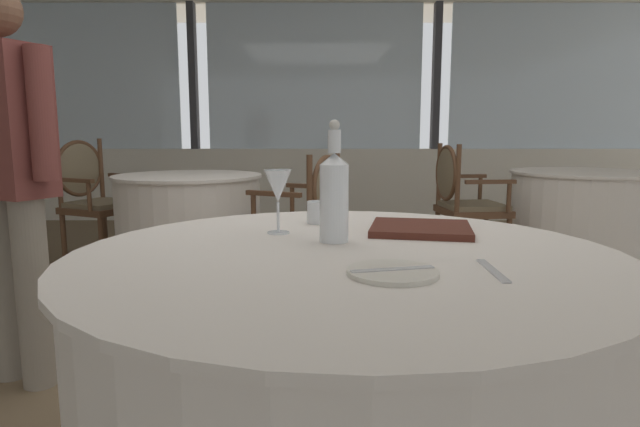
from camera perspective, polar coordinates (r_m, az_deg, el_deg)
ground_plane at (r=2.54m, az=-1.60°, el=-15.07°), size 13.55×13.55×0.00m
window_wall_far at (r=6.24m, az=-0.76°, el=9.40°), size 9.08×0.14×2.76m
foreground_table at (r=1.42m, az=2.58°, el=-18.81°), size 1.35×1.35×0.74m
side_plate at (r=1.08m, az=7.74°, el=-6.34°), size 0.19×0.19×0.01m
butter_knife at (r=1.08m, az=7.75°, el=-6.07°), size 0.18×0.06×0.00m
dinner_fork at (r=1.15m, az=18.12°, el=-5.90°), size 0.02×0.18×0.00m
water_bottle at (r=1.38m, az=1.38°, el=2.13°), size 0.08×0.08×0.32m
wine_glass at (r=1.50m, az=-4.80°, el=2.83°), size 0.08×0.08×0.18m
water_tumbler at (r=1.68m, az=-0.36°, el=0.14°), size 0.07×0.07×0.07m
menu_book at (r=1.56m, az=10.74°, el=-1.62°), size 0.33×0.31×0.02m
background_table_0 at (r=3.85m, az=-14.18°, el=-1.38°), size 1.03×1.03×0.74m
dining_chair_0_0 at (r=3.31m, az=-1.56°, el=0.14°), size 0.61×0.64×0.91m
dining_chair_0_1 at (r=4.48m, az=-23.76°, el=2.19°), size 0.61×0.64×0.99m
background_table_1 at (r=4.55m, az=26.50°, el=-0.51°), size 1.10×1.10×0.74m
dining_chair_1_1 at (r=4.07m, az=15.05°, el=1.86°), size 0.51×0.57×0.95m
diner_person_0 at (r=2.41m, az=-31.08°, el=4.46°), size 0.49×0.34×1.59m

